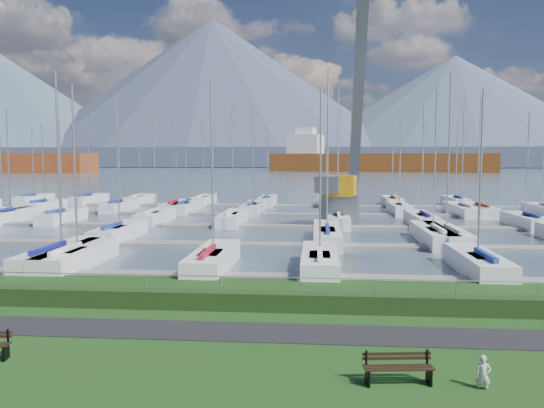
# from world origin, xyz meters

# --- Properties ---
(path) EXTENTS (160.00, 2.00, 0.04)m
(path) POSITION_xyz_m (0.00, -3.00, 0.01)
(path) COLOR black
(path) RESTS_ON grass
(water) EXTENTS (800.00, 540.00, 0.20)m
(water) POSITION_xyz_m (0.00, 260.00, -0.40)
(water) COLOR #435362
(hedge) EXTENTS (80.00, 0.70, 0.70)m
(hedge) POSITION_xyz_m (0.00, -0.40, 0.35)
(hedge) COLOR #1C3313
(hedge) RESTS_ON grass
(fence) EXTENTS (80.00, 0.04, 0.04)m
(fence) POSITION_xyz_m (0.00, 0.00, 1.20)
(fence) COLOR #94979C
(fence) RESTS_ON grass
(foothill) EXTENTS (900.00, 80.00, 12.00)m
(foothill) POSITION_xyz_m (0.00, 330.00, 6.00)
(foothill) COLOR #424A61
(foothill) RESTS_ON water
(mountains) EXTENTS (1190.00, 360.00, 115.00)m
(mountains) POSITION_xyz_m (7.35, 404.62, 46.68)
(mountains) COLOR #3C4A57
(mountains) RESTS_ON water
(docks) EXTENTS (90.00, 41.60, 0.25)m
(docks) POSITION_xyz_m (0.00, 26.00, -0.22)
(docks) COLOR slate
(docks) RESTS_ON water
(bench_right) EXTENTS (1.84, 0.63, 0.85)m
(bench_right) POSITION_xyz_m (4.83, -6.69, 0.42)
(bench_right) COLOR black
(bench_right) RESTS_ON grass
(person) EXTENTS (0.41, 0.32, 1.02)m
(person) POSITION_xyz_m (6.93, -6.83, 0.51)
(person) COLOR #B1B0B7
(person) RESTS_ON grass
(crane) EXTENTS (4.70, 13.36, 22.35)m
(crane) POSITION_xyz_m (5.35, 29.29, 5.33)
(crane) COLOR #5A5D62
(crane) RESTS_ON water
(cargo_ship_mid) EXTENTS (96.07, 38.91, 21.50)m
(cargo_ship_mid) POSITION_xyz_m (25.78, 213.04, 3.59)
(cargo_ship_mid) COLOR brown
(cargo_ship_mid) RESTS_ON water
(sailboat_fleet) EXTENTS (75.65, 50.12, 12.96)m
(sailboat_fleet) POSITION_xyz_m (-1.96, 28.28, 5.36)
(sailboat_fleet) COLOR silver
(sailboat_fleet) RESTS_ON water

